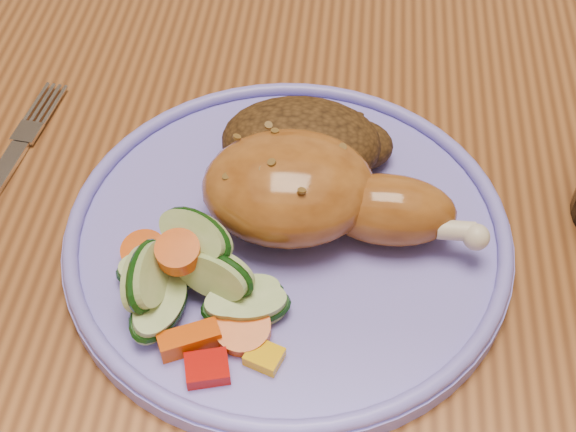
% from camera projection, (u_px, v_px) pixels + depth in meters
% --- Properties ---
extents(dining_table, '(0.90, 1.40, 0.75)m').
position_uv_depth(dining_table, '(324.00, 180.00, 0.68)').
color(dining_table, brown).
rests_on(dining_table, ground).
extents(plate, '(0.29, 0.29, 0.01)m').
position_uv_depth(plate, '(288.00, 237.00, 0.52)').
color(plate, '#786FDE').
rests_on(plate, dining_table).
extents(plate_rim, '(0.29, 0.29, 0.01)m').
position_uv_depth(plate_rim, '(288.00, 226.00, 0.51)').
color(plate_rim, '#786FDE').
rests_on(plate_rim, plate).
extents(chicken_leg, '(0.18, 0.10, 0.06)m').
position_uv_depth(chicken_leg, '(313.00, 193.00, 0.50)').
color(chicken_leg, '#9B5820').
rests_on(chicken_leg, plate).
extents(rice_pilaf, '(0.12, 0.08, 0.05)m').
position_uv_depth(rice_pilaf, '(305.00, 144.00, 0.54)').
color(rice_pilaf, '#402710').
rests_on(rice_pilaf, plate).
extents(vegetable_pile, '(0.11, 0.11, 0.06)m').
position_uv_depth(vegetable_pile, '(195.00, 285.00, 0.47)').
color(vegetable_pile, '#A50A05').
rests_on(vegetable_pile, plate).
extents(fork, '(0.03, 0.16, 0.00)m').
position_uv_depth(fork, '(0.00, 175.00, 0.56)').
color(fork, silver).
rests_on(fork, dining_table).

